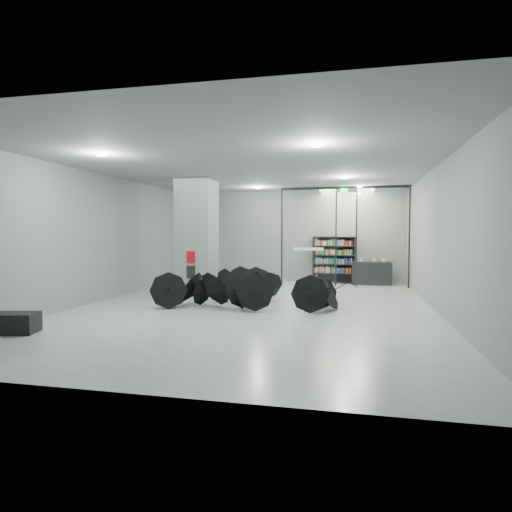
% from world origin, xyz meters
% --- Properties ---
extents(room, '(14.00, 14.02, 4.01)m').
position_xyz_m(room, '(0.00, 0.00, 2.84)').
color(room, gray).
rests_on(room, ground).
extents(column, '(1.20, 1.20, 4.00)m').
position_xyz_m(column, '(-2.50, 2.00, 2.00)').
color(column, slate).
rests_on(column, ground).
extents(fire_cabinet, '(0.28, 0.04, 0.38)m').
position_xyz_m(fire_cabinet, '(-2.50, 1.38, 1.35)').
color(fire_cabinet, '#A50A07').
rests_on(fire_cabinet, column).
extents(info_panel, '(0.30, 0.03, 0.42)m').
position_xyz_m(info_panel, '(-2.50, 1.38, 0.85)').
color(info_panel, black).
rests_on(info_panel, column).
extents(exit_sign, '(0.30, 0.06, 0.15)m').
position_xyz_m(exit_sign, '(2.40, 5.30, 3.82)').
color(exit_sign, '#0CE533').
rests_on(exit_sign, room).
extents(glass_partition, '(5.06, 0.08, 4.00)m').
position_xyz_m(glass_partition, '(2.39, 5.50, 2.18)').
color(glass_partition, silver).
rests_on(glass_partition, ground).
extents(bench, '(1.45, 0.88, 0.43)m').
position_xyz_m(bench, '(-4.50, -4.40, 0.22)').
color(bench, black).
rests_on(bench, ground).
extents(bookshelf, '(1.85, 0.63, 2.00)m').
position_xyz_m(bookshelf, '(1.99, 6.75, 1.00)').
color(bookshelf, black).
rests_on(bookshelf, ground).
extents(shop_counter, '(1.63, 0.73, 0.96)m').
position_xyz_m(shop_counter, '(3.53, 6.35, 0.48)').
color(shop_counter, black).
rests_on(shop_counter, ground).
extents(umbrella_cluster, '(5.63, 4.71, 1.32)m').
position_xyz_m(umbrella_cluster, '(-0.51, 0.58, 0.30)').
color(umbrella_cluster, black).
rests_on(umbrella_cluster, ground).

